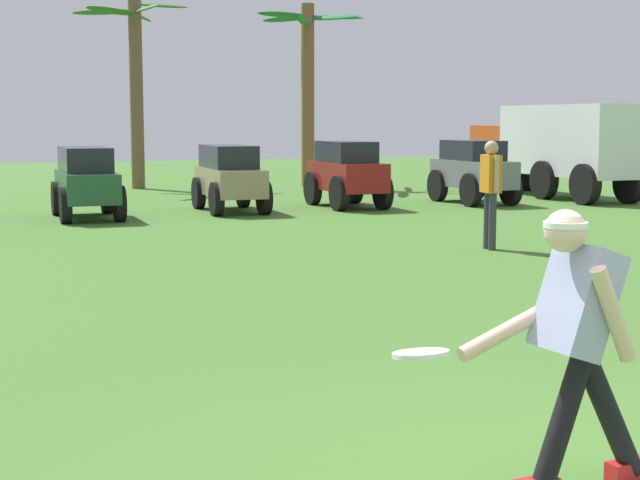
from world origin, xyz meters
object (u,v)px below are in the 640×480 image
parked_car_slot_d (230,176)px  parked_car_slot_e (347,172)px  frisbee_in_flight (421,354)px  box_truck (553,146)px  parked_car_slot_c (86,180)px  frisbee_thrower (576,335)px  palm_tree_far_left (135,76)px  teammate_near_sideline (491,184)px  parked_car_slot_f (473,170)px  palm_tree_left_of_centre (308,78)px

parked_car_slot_d → parked_car_slot_e: (2.60, -0.04, 0.02)m
frisbee_in_flight → box_truck: (12.26, 15.48, 0.49)m
parked_car_slot_e → parked_car_slot_c: bearing=-177.9°
frisbee_in_flight → parked_car_slot_c: bearing=86.1°
frisbee_thrower → frisbee_in_flight: frisbee_thrower is taller
parked_car_slot_d → palm_tree_far_left: palm_tree_far_left is taller
parked_car_slot_d → teammate_near_sideline: bearing=-77.3°
frisbee_in_flight → parked_car_slot_d: bearing=75.3°
frisbee_thrower → parked_car_slot_d: frisbee_thrower is taller
parked_car_slot_d → box_truck: bearing=3.7°
parked_car_slot_f → palm_tree_far_left: palm_tree_far_left is taller
frisbee_thrower → palm_tree_left_of_centre: bearing=70.7°
parked_car_slot_d → frisbee_thrower: bearing=-101.8°
frisbee_thrower → parked_car_slot_d: size_ratio=0.58×
parked_car_slot_f → palm_tree_left_of_centre: size_ratio=0.48×
parked_car_slot_d → palm_tree_left_of_centre: (4.41, 6.43, 2.28)m
frisbee_in_flight → parked_car_slot_e: bearing=66.3°
teammate_near_sideline → box_truck: size_ratio=0.26×
parked_car_slot_e → palm_tree_far_left: (-2.82, 7.35, 2.27)m
frisbee_in_flight → parked_car_slot_d: 15.46m
teammate_near_sideline → parked_car_slot_f: 7.89m
box_truck → palm_tree_far_left: (-8.55, 6.77, 1.78)m
frisbee_thrower → parked_car_slot_f: 17.21m
frisbee_thrower → palm_tree_far_left: size_ratio=0.28×
parked_car_slot_c → teammate_near_sideline: bearing=-56.6°
palm_tree_far_left → parked_car_slot_d: bearing=-88.3°
parked_car_slot_c → palm_tree_far_left: bearing=70.3°
parked_car_slot_f → box_truck: box_truck is taller
frisbee_thrower → palm_tree_far_left: bearing=82.6°
palm_tree_left_of_centre → frisbee_in_flight: bearing=-111.3°
teammate_near_sideline → parked_car_slot_e: 7.12m
frisbee_in_flight → teammate_near_sideline: teammate_near_sideline is taller
frisbee_thrower → parked_car_slot_e: size_ratio=0.60×
box_truck → frisbee_thrower: bearing=-126.3°
frisbee_thrower → frisbee_in_flight: bearing=168.0°
parked_car_slot_d → box_truck: (8.33, 0.53, 0.51)m
parked_car_slot_d → parked_car_slot_e: bearing=-1.0°
frisbee_in_flight → palm_tree_left_of_centre: (8.34, 21.38, 2.26)m
frisbee_thrower → palm_tree_left_of_centre: size_ratio=0.28×
frisbee_in_flight → box_truck: 19.76m
teammate_near_sideline → frisbee_thrower: bearing=-120.6°
parked_car_slot_e → palm_tree_far_left: 8.19m
palm_tree_far_left → parked_car_slot_e: bearing=-69.0°
teammate_near_sideline → parked_car_slot_d: size_ratio=0.63×
frisbee_thrower → palm_tree_left_of_centre: palm_tree_left_of_centre is taller
parked_car_slot_e → parked_car_slot_d: bearing=179.0°
box_truck → parked_car_slot_f: bearing=-163.3°
frisbee_thrower → parked_car_slot_e: frisbee_thrower is taller
teammate_near_sideline → parked_car_slot_f: (3.99, 6.80, -0.20)m
box_truck → palm_tree_left_of_centre: size_ratio=1.19×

